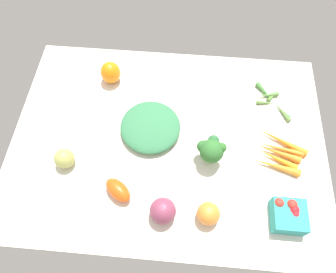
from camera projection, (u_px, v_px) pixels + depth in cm
name	position (u px, v px, depth cm)	size (l,w,h in cm)	color
tablecloth	(168.00, 141.00, 104.94)	(104.00, 76.00, 2.00)	silver
leafy_greens_clump	(150.00, 127.00, 103.84)	(19.97, 20.33, 4.36)	#337549
bell_pepper_orange	(111.00, 73.00, 112.25)	(7.18, 7.18, 8.32)	orange
carrot_bunch	(279.00, 154.00, 100.25)	(18.06, 17.25, 2.56)	orange
roma_tomato	(118.00, 190.00, 93.09)	(9.31, 5.03, 5.03)	#E55215
red_onion_near_basket	(163.00, 211.00, 88.81)	(7.65, 7.65, 7.65)	#853952
broccoli_head	(211.00, 150.00, 95.22)	(8.91, 8.49, 10.18)	#94BF89
okra_pile	(271.00, 100.00, 110.68)	(11.79, 15.87, 1.92)	#548034
heirloom_tomato_orange	(208.00, 214.00, 88.87)	(6.77, 6.77, 6.77)	orange
heirloom_tomato_green	(64.00, 158.00, 97.25)	(6.40, 6.40, 6.40)	#A1A551
berry_basket	(289.00, 215.00, 89.08)	(9.44, 9.44, 6.63)	teal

